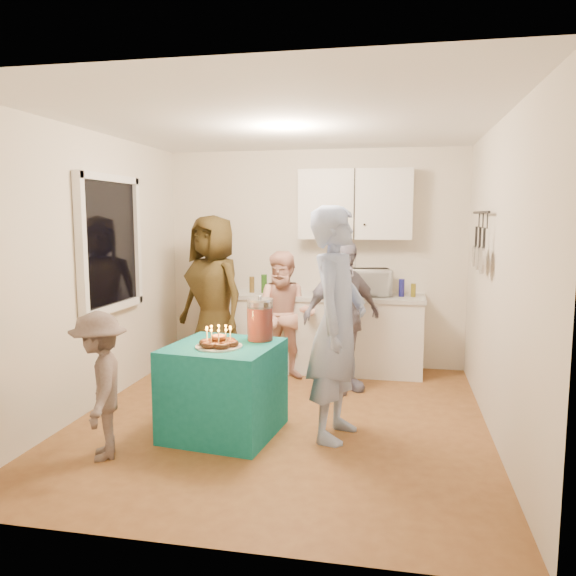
% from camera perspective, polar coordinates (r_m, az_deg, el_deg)
% --- Properties ---
extents(floor, '(4.00, 4.00, 0.00)m').
position_cam_1_polar(floor, '(5.18, -0.77, -13.23)').
color(floor, brown).
rests_on(floor, ground).
extents(ceiling, '(4.00, 4.00, 0.00)m').
position_cam_1_polar(ceiling, '(4.91, -0.82, 16.50)').
color(ceiling, white).
rests_on(ceiling, floor).
extents(back_wall, '(3.60, 3.60, 0.00)m').
position_cam_1_polar(back_wall, '(6.83, 2.67, 2.99)').
color(back_wall, silver).
rests_on(back_wall, floor).
extents(left_wall, '(4.00, 4.00, 0.00)m').
position_cam_1_polar(left_wall, '(5.53, -19.37, 1.55)').
color(left_wall, silver).
rests_on(left_wall, floor).
extents(right_wall, '(4.00, 4.00, 0.00)m').
position_cam_1_polar(right_wall, '(4.84, 20.57, 0.71)').
color(right_wall, silver).
rests_on(right_wall, floor).
extents(window_night, '(0.04, 1.00, 1.20)m').
position_cam_1_polar(window_night, '(5.76, -17.71, 4.32)').
color(window_night, black).
rests_on(window_night, left_wall).
extents(counter, '(2.20, 0.58, 0.86)m').
position_cam_1_polar(counter, '(6.64, 3.96, -4.75)').
color(counter, white).
rests_on(counter, floor).
extents(countertop, '(2.24, 0.62, 0.05)m').
position_cam_1_polar(countertop, '(6.56, 3.99, -0.86)').
color(countertop, beige).
rests_on(countertop, counter).
extents(upper_cabinet, '(1.30, 0.30, 0.80)m').
position_cam_1_polar(upper_cabinet, '(6.61, 6.85, 8.44)').
color(upper_cabinet, white).
rests_on(upper_cabinet, back_wall).
extents(pot_rack, '(0.12, 1.00, 0.60)m').
position_cam_1_polar(pot_rack, '(5.49, 18.70, 4.68)').
color(pot_rack, black).
rests_on(pot_rack, right_wall).
extents(microwave, '(0.61, 0.47, 0.30)m').
position_cam_1_polar(microwave, '(6.50, 7.91, 0.59)').
color(microwave, white).
rests_on(microwave, countertop).
extents(party_table, '(0.95, 0.95, 0.76)m').
position_cam_1_polar(party_table, '(4.79, -6.54, -10.18)').
color(party_table, '#117473').
rests_on(party_table, floor).
extents(donut_cake, '(0.38, 0.38, 0.18)m').
position_cam_1_polar(donut_cake, '(4.59, -7.05, -4.90)').
color(donut_cake, '#381C0C').
rests_on(donut_cake, party_table).
extents(punch_jar, '(0.22, 0.22, 0.34)m').
position_cam_1_polar(punch_jar, '(4.80, -2.86, -3.33)').
color(punch_jar, red).
rests_on(punch_jar, party_table).
extents(man_birthday, '(0.58, 0.77, 1.90)m').
position_cam_1_polar(man_birthday, '(4.57, 5.02, -3.62)').
color(man_birthday, '#99ADDE').
rests_on(man_birthday, floor).
extents(woman_back_left, '(1.06, 0.94, 1.83)m').
position_cam_1_polar(woman_back_left, '(6.43, -7.61, -0.81)').
color(woman_back_left, brown).
rests_on(woman_back_left, floor).
extents(woman_back_center, '(0.72, 0.57, 1.43)m').
position_cam_1_polar(woman_back_center, '(6.26, -0.28, -2.80)').
color(woman_back_center, '#E58777').
rests_on(woman_back_center, floor).
extents(woman_back_right, '(0.95, 0.89, 1.58)m').
position_cam_1_polar(woman_back_right, '(5.82, 5.54, -2.88)').
color(woman_back_right, '#171036').
rests_on(woman_back_right, floor).
extents(child_near_left, '(0.69, 0.83, 1.12)m').
position_cam_1_polar(child_near_left, '(4.49, -18.57, -9.36)').
color(child_near_left, '#564844').
rests_on(child_near_left, floor).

